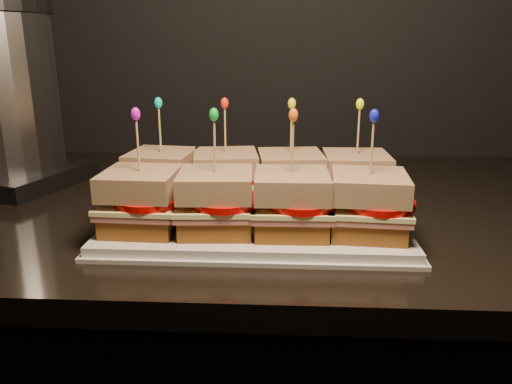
{
  "coord_description": "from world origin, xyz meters",
  "views": [
    {
      "loc": [
        0.23,
        0.82,
        1.17
      ],
      "look_at": [
        0.19,
        1.5,
        0.96
      ],
      "focal_mm": 35.0,
      "sensor_mm": 36.0,
      "label": 1
    }
  ],
  "objects": [
    {
      "name": "granite_slab",
      "position": [
        0.36,
        1.65,
        0.89
      ],
      "size": [
        2.45,
        0.73,
        0.04
      ],
      "primitive_type": "cube",
      "color": "black",
      "rests_on": "cabinet"
    },
    {
      "name": "platter",
      "position": [
        0.19,
        1.5,
        0.91
      ],
      "size": [
        0.42,
        0.26,
        0.02
      ],
      "primitive_type": "cube",
      "color": "silver",
      "rests_on": "granite_slab"
    },
    {
      "name": "platter_rim",
      "position": [
        0.19,
        1.5,
        0.91
      ],
      "size": [
        0.43,
        0.27,
        0.01
      ],
      "primitive_type": "cube",
      "color": "silver",
      "rests_on": "granite_slab"
    },
    {
      "name": "sandwich_0_bread_bot",
      "position": [
        0.04,
        1.56,
        0.93
      ],
      "size": [
        0.1,
        0.1,
        0.03
      ],
      "primitive_type": "cube",
      "rotation": [
        0.0,
        0.0,
        -0.12
      ],
      "color": "#613110",
      "rests_on": "platter"
    },
    {
      "name": "sandwich_0_ham",
      "position": [
        0.04,
        1.56,
        0.95
      ],
      "size": [
        0.11,
        0.11,
        0.01
      ],
      "primitive_type": "cube",
      "rotation": [
        0.0,
        0.0,
        -0.12
      ],
      "color": "#CA6B5C",
      "rests_on": "sandwich_0_bread_bot"
    },
    {
      "name": "sandwich_0_cheese",
      "position": [
        0.04,
        1.56,
        0.96
      ],
      "size": [
        0.12,
        0.11,
        0.01
      ],
      "primitive_type": "cube",
      "rotation": [
        0.0,
        0.0,
        -0.12
      ],
      "color": "#FFF6A0",
      "rests_on": "sandwich_0_ham"
    },
    {
      "name": "sandwich_0_tomato",
      "position": [
        0.05,
        1.56,
        0.97
      ],
      "size": [
        0.09,
        0.09,
        0.01
      ],
      "primitive_type": "cylinder",
      "color": "red",
      "rests_on": "sandwich_0_cheese"
    },
    {
      "name": "sandwich_0_bread_top",
      "position": [
        0.04,
        1.56,
        0.99
      ],
      "size": [
        0.11,
        0.11,
        0.03
      ],
      "primitive_type": "cube",
      "rotation": [
        0.0,
        0.0,
        -0.12
      ],
      "color": "brown",
      "rests_on": "sandwich_0_tomato"
    },
    {
      "name": "sandwich_0_pick",
      "position": [
        0.04,
        1.56,
        1.03
      ],
      "size": [
        0.0,
        0.0,
        0.09
      ],
      "primitive_type": "cylinder",
      "color": "tan",
      "rests_on": "sandwich_0_bread_top"
    },
    {
      "name": "sandwich_0_frill",
      "position": [
        0.04,
        1.56,
        1.08
      ],
      "size": [
        0.01,
        0.01,
        0.02
      ],
      "primitive_type": "ellipsoid",
      "color": "#0CBFBC",
      "rests_on": "sandwich_0_pick"
    },
    {
      "name": "sandwich_1_bread_bot",
      "position": [
        0.14,
        1.56,
        0.93
      ],
      "size": [
        0.11,
        0.11,
        0.03
      ],
      "primitive_type": "cube",
      "rotation": [
        0.0,
        0.0,
        0.13
      ],
      "color": "#613110",
      "rests_on": "platter"
    },
    {
      "name": "sandwich_1_ham",
      "position": [
        0.14,
        1.56,
        0.95
      ],
      "size": [
        0.12,
        0.11,
        0.01
      ],
      "primitive_type": "cube",
      "rotation": [
        0.0,
        0.0,
        0.13
      ],
      "color": "#CA6B5C",
      "rests_on": "sandwich_1_bread_bot"
    },
    {
      "name": "sandwich_1_cheese",
      "position": [
        0.14,
        1.56,
        0.96
      ],
      "size": [
        0.12,
        0.11,
        0.01
      ],
      "primitive_type": "cube",
      "rotation": [
        0.0,
        0.0,
        0.13
      ],
      "color": "#FFF6A0",
      "rests_on": "sandwich_1_ham"
    },
    {
      "name": "sandwich_1_tomato",
      "position": [
        0.15,
        1.56,
        0.97
      ],
      "size": [
        0.09,
        0.09,
        0.01
      ],
      "primitive_type": "cylinder",
      "color": "red",
      "rests_on": "sandwich_1_cheese"
    },
    {
      "name": "sandwich_1_bread_top",
      "position": [
        0.14,
        1.56,
        0.99
      ],
      "size": [
        0.11,
        0.11,
        0.03
      ],
      "primitive_type": "cube",
      "rotation": [
        0.0,
        0.0,
        0.13
      ],
      "color": "brown",
      "rests_on": "sandwich_1_tomato"
    },
    {
      "name": "sandwich_1_pick",
      "position": [
        0.14,
        1.56,
        1.03
      ],
      "size": [
        0.0,
        0.0,
        0.09
      ],
      "primitive_type": "cylinder",
      "color": "tan",
      "rests_on": "sandwich_1_bread_top"
    },
    {
      "name": "sandwich_1_frill",
      "position": [
        0.14,
        1.56,
        1.08
      ],
      "size": [
        0.01,
        0.01,
        0.02
      ],
      "primitive_type": "ellipsoid",
      "color": "red",
      "rests_on": "sandwich_1_pick"
    },
    {
      "name": "sandwich_2_bread_bot",
      "position": [
        0.24,
        1.56,
        0.93
      ],
      "size": [
        0.1,
        0.1,
        0.03
      ],
      "primitive_type": "cube",
      "rotation": [
        0.0,
        0.0,
        0.11
      ],
      "color": "#613110",
      "rests_on": "platter"
    },
    {
      "name": "sandwich_2_ham",
      "position": [
        0.24,
        1.56,
        0.95
      ],
      "size": [
        0.11,
        0.11,
        0.01
      ],
      "primitive_type": "cube",
      "rotation": [
        0.0,
        0.0,
        0.11
      ],
      "color": "#CA6B5C",
      "rests_on": "sandwich_2_bread_bot"
    },
    {
      "name": "sandwich_2_cheese",
      "position": [
        0.24,
        1.56,
        0.96
      ],
      "size": [
        0.12,
        0.11,
        0.01
      ],
      "primitive_type": "cube",
      "rotation": [
        0.0,
        0.0,
        0.11
      ],
      "color": "#FFF6A0",
      "rests_on": "sandwich_2_ham"
    },
    {
      "name": "sandwich_2_tomato",
      "position": [
        0.25,
        1.56,
        0.97
      ],
      "size": [
        0.09,
        0.09,
        0.01
      ],
      "primitive_type": "cylinder",
      "color": "red",
      "rests_on": "sandwich_2_cheese"
    },
    {
      "name": "sandwich_2_bread_top",
      "position": [
        0.24,
        1.56,
        0.99
      ],
      "size": [
        0.11,
        0.11,
        0.03
      ],
      "primitive_type": "cube",
      "rotation": [
        0.0,
        0.0,
        0.11
      ],
      "color": "brown",
      "rests_on": "sandwich_2_tomato"
    },
    {
      "name": "sandwich_2_pick",
      "position": [
        0.24,
        1.56,
        1.03
      ],
      "size": [
        0.0,
        0.0,
        0.09
      ],
      "primitive_type": "cylinder",
      "color": "tan",
      "rests_on": "sandwich_2_bread_top"
    },
    {
      "name": "sandwich_2_frill",
      "position": [
        0.24,
        1.56,
        1.08
      ],
      "size": [
        0.01,
        0.01,
        0.02
      ],
      "primitive_type": "ellipsoid",
      "color": "yellow",
      "rests_on": "sandwich_2_pick"
    },
    {
      "name": "sandwich_3_bread_bot",
      "position": [
        0.34,
        1.56,
        0.93
      ],
      "size": [
        0.1,
        0.1,
        0.03
      ],
      "primitive_type": "cube",
      "rotation": [
        0.0,
        0.0,
        0.02
      ],
      "color": "#613110",
      "rests_on": "platter"
    },
    {
      "name": "sandwich_3_ham",
      "position": [
        0.34,
        1.56,
        0.95
      ],
      "size": [
        0.1,
        0.1,
        0.01
      ],
      "primitive_type": "cube",
      "rotation": [
        0.0,
        0.0,
        0.02
      ],
      "color": "#CA6B5C",
      "rests_on": "sandwich_3_bread_bot"
    },
    {
      "name": "sandwich_3_cheese",
      "position": [
        0.34,
        1.56,
        0.96
      ],
      "size": [
        0.11,
        0.1,
        0.01
      ],
      "primitive_type": "cube",
      "rotation": [
        0.0,
        0.0,
        0.02
      ],
      "color": "#FFF6A0",
      "rests_on": "sandwich_3_ham"
    },
    {
      "name": "sandwich_3_tomato",
      "position": [
        0.35,
        1.56,
        0.97
      ],
      "size": [
        0.09,
        0.09,
        0.01
      ],
      "primitive_type": "cylinder",
      "color": "red",
      "rests_on": "sandwich_3_cheese"
    },
    {
      "name": "sandwich_3_bread_top",
      "position": [
        0.34,
        1.56,
        0.99
      ],
      "size": [
        0.1,
        0.1,
        0.03
      ],
      "primitive_type": "cube",
      "rotation": [
        0.0,
        0.0,
        0.02
      ],
      "color": "brown",
      "rests_on": "sandwich_3_tomato"
    },
    {
      "name": "sandwich_3_pick",
      "position": [
        0.34,
        1.56,
        1.03
      ],
      "size": [
        0.0,
        0.0,
        0.09
      ],
      "primitive_type": "cylinder",
      "color": "tan",
      "rests_on": "sandwich_3_bread_top"
    },
    {
      "name": "sandwich_3_frill",
      "position": [
        0.34,
        1.56,
        1.08
      ],
      "size": [
        0.01,
        0.01,
        0.02
      ],
      "primitive_type": "ellipsoid",
      "color": "#E8F516",
      "rests_on": "sandwich_3_pick"
    },
    {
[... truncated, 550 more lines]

